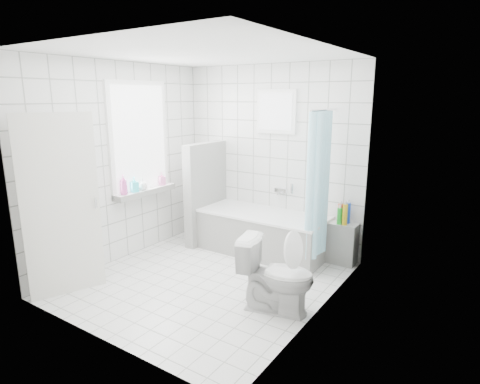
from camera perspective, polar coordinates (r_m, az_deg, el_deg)
The scene contains 19 objects.
ground at distance 4.98m, azimuth -4.65°, elevation -12.28°, with size 3.00×3.00×0.00m, color white.
ceiling at distance 4.51m, azimuth -5.31°, elevation 19.04°, with size 3.00×3.00×0.00m, color white.
wall_back at distance 5.80m, azimuth 4.29°, elevation 4.91°, with size 2.80×0.02×2.60m, color white.
wall_front at distance 3.55m, azimuth -20.14°, elevation -1.35°, with size 2.80×0.02×2.60m, color white.
wall_left at distance 5.54m, azimuth -16.44°, elevation 3.99°, with size 0.02×3.00×2.60m, color white.
wall_right at distance 3.87m, azimuth 11.53°, elevation 0.41°, with size 0.02×3.00×2.60m, color white.
window_left at distance 5.66m, azimuth -14.02°, elevation 7.40°, with size 0.01×0.90×1.40m, color white.
window_back at distance 5.65m, azimuth 5.08°, elevation 11.29°, with size 0.50×0.01×0.50m, color white.
window_sill at distance 5.75m, azimuth -13.30°, elevation 0.04°, with size 0.18×1.02×0.08m, color white.
door at distance 4.72m, azimuth -24.08°, elevation -1.93°, with size 0.04×0.80×2.00m, color silver.
bathtub at distance 5.67m, azimuth 3.24°, elevation -5.79°, with size 1.80×0.77×0.58m.
partition_wall at distance 6.02m, azimuth -4.88°, elevation -0.12°, with size 0.15×0.85×1.50m, color white.
tiled_ledge at distance 5.49m, azimuth 14.18°, elevation -7.03°, with size 0.40×0.24×0.55m, color white.
toilet at distance 4.17m, azimuth 5.23°, elevation -11.70°, with size 0.43×0.76×0.77m, color white.
curtain_rod at distance 4.97m, azimuth 11.90°, elevation 11.36°, with size 0.02×0.02×0.80m, color silver.
shower_curtain at distance 4.96m, azimuth 10.84°, elevation 0.90°, with size 0.14×0.48×1.78m, color #4DC5E3, non-canonical shape.
tub_faucet at distance 5.75m, azimuth 5.86°, elevation 0.24°, with size 0.18×0.06×0.06m, color silver.
sill_bottles at distance 5.62m, azimuth -14.28°, elevation 1.21°, with size 0.15×0.84×0.27m.
ledge_bottles at distance 5.35m, azimuth 14.49°, elevation -3.06°, with size 0.16×0.17×0.27m.
Camera 1 is at (2.79, -3.51, 2.15)m, focal length 30.00 mm.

